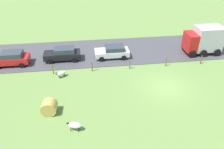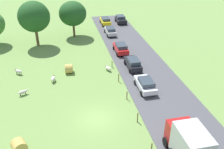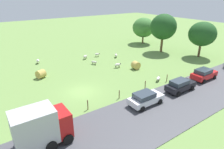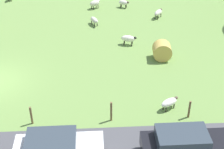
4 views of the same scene
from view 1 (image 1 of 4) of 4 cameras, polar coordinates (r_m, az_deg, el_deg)
The scene contains 14 objects.
ground_plane at distance 23.33m, azimuth 13.93°, elevation -3.37°, with size 160.00×160.00×0.00m, color #6B8E47.
road_strip at distance 30.56m, azimuth 8.46°, elevation 6.51°, with size 8.00×80.00×0.06m, color #47474C.
sheep_1 at distance 18.19m, azimuth -9.79°, elevation -12.91°, with size 0.79×1.26×0.79m.
sheep_5 at distance 24.70m, azimuth -13.13°, elevation 0.30°, with size 0.96×1.21×0.70m.
hay_bale_1 at distance 20.05m, azimuth -16.06°, elevation -8.18°, with size 1.35×1.35×1.08m, color tan.
fence_post_0 at distance 28.66m, azimuth 22.21°, elevation 3.58°, with size 0.12×0.12×1.10m, color brown.
fence_post_1 at distance 26.81m, azimuth 13.93°, elevation 3.27°, with size 0.12×0.12×1.21m, color brown.
fence_post_2 at distance 25.64m, azimuth 4.64°, elevation 2.67°, with size 0.12×0.12×1.14m, color brown.
fence_post_3 at distance 25.14m, azimuth -5.25°, elevation 2.15°, with size 0.12×0.12×1.27m, color brown.
fence_post_4 at distance 25.48m, azimuth -15.18°, elevation 1.30°, with size 0.12×0.12×1.13m, color brown.
truck_0 at distance 30.90m, azimuth 22.84°, elevation 8.40°, with size 2.67×4.59×3.54m.
car_0 at distance 28.78m, azimuth -24.91°, elevation 3.87°, with size 2.11×4.34×1.66m.
car_3 at distance 27.78m, azimuth 0.15°, elevation 6.02°, with size 2.10×4.29×1.56m.
car_5 at distance 27.84m, azimuth -12.70°, elevation 5.30°, with size 1.94×4.45×1.62m.
Camera 1 is at (-17.37, 7.89, 13.43)m, focal length 35.05 mm.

